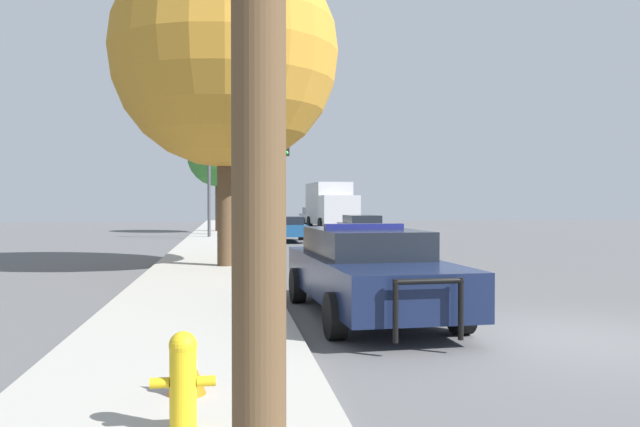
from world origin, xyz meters
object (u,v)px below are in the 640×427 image
Objects in this scene: police_car at (367,270)px; car_background_oncoming at (362,227)px; tree_sidewalk_near at (225,55)px; car_background_midblock at (287,228)px; car_background_distant at (313,216)px; traffic_light at (242,164)px; fire_hydrant at (183,378)px; tree_sidewalk_far at (218,156)px; box_truck at (330,205)px; traffic_cone at (187,368)px.

car_background_oncoming is (4.20, 19.57, -0.07)m from police_car.
tree_sidewalk_near is at bearing 61.63° from car_background_oncoming.
tree_sidewalk_near is (-2.84, -12.35, 5.27)m from car_background_midblock.
police_car is 1.24× the size of car_background_distant.
traffic_light is at bearing 87.06° from tree_sidewalk_near.
traffic_light reaches higher than car_background_midblock.
fire_hydrant is 0.09× the size of tree_sidewalk_near.
tree_sidewalk_near is at bearing -88.67° from tree_sidewalk_far.
police_car is 1.17× the size of car_background_oncoming.
car_background_midblock is 0.45× the size of tree_sidewalk_near.
traffic_light is 15.16m from tree_sidewalk_near.
car_background_oncoming is 0.67× the size of box_truck.
traffic_cone is (-3.16, -23.97, -0.29)m from car_background_midblock.
car_background_distant is 19.79m from car_background_midblock.
tree_sidewalk_near reaches higher than car_background_distant.
tree_sidewalk_far is (-7.33, -2.02, 3.05)m from box_truck.
car_background_oncoming is 0.70× the size of tree_sidewalk_far.
car_background_oncoming reaches higher than car_background_midblock.
car_background_oncoming is at bearing 61.93° from tree_sidewalk_near.
tree_sidewalk_far reaches higher than police_car.
box_truck is 14.53× the size of traffic_cone.
tree_sidewalk_far is at bearing 90.37° from fire_hydrant.
traffic_cone is (-6.84, -23.88, -0.32)m from car_background_oncoming.
police_car is 39.31m from car_background_distant.
car_background_distant is 0.66× the size of tree_sidewalk_far.
traffic_light reaches higher than car_background_distant.
box_truck reaches higher than traffic_cone.
fire_hydrant is 0.11× the size of box_truck.
car_background_oncoming is at bearing -52.99° from tree_sidewalk_far.
car_background_oncoming is 0.52× the size of tree_sidewalk_near.
traffic_light is 1.13× the size of car_background_oncoming.
tree_sidewalk_near is at bearing 71.45° from box_truck.
car_background_distant is 1.09× the size of car_background_midblock.
traffic_light is (-1.56, 22.31, 3.09)m from police_car.
fire_hydrant is 0.15× the size of traffic_light.
police_car is at bearing -90.68° from car_background_midblock.
police_car reaches higher than car_background_oncoming.
police_car is 5.86m from fire_hydrant.
box_truck reaches higher than car_background_distant.
tree_sidewalk_far is at bearing -87.20° from police_car.
tree_sidewalk_far is (-7.03, 9.33, 4.07)m from car_background_oncoming.
fire_hydrant is at bearing 76.47° from box_truck.
box_truck is at bearing -90.11° from car_background_distant.
car_background_midblock is 0.61× the size of tree_sidewalk_far.
fire_hydrant is 0.19× the size of car_background_midblock.
fire_hydrant is at bearing -92.18° from traffic_light.
traffic_light is at bearing -79.08° from tree_sidewalk_far.
fire_hydrant is 0.17× the size of car_background_oncoming.
car_background_distant is at bearing -92.21° from box_truck.
car_background_midblock is at bearing 82.85° from fire_hydrant.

